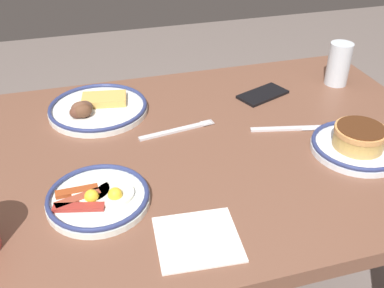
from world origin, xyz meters
TOP-DOWN VIEW (x-y plane):
  - dining_table at (0.00, 0.00)m, footprint 1.29×0.83m
  - plate_near_main at (0.19, -0.23)m, footprint 0.26×0.26m
  - plate_center_pancakes at (0.23, 0.14)m, footprint 0.21×0.21m
  - plate_far_companion at (-0.37, 0.12)m, footprint 0.21×0.21m
  - drinking_glass at (-0.52, -0.21)m, footprint 0.07×0.07m
  - cell_phone at (-0.27, -0.20)m, footprint 0.16×0.12m
  - paper_napkin at (0.07, 0.29)m, footprint 0.16×0.15m
  - fork_near at (0.01, -0.08)m, footprint 0.20×0.05m
  - butter_knife at (-0.28, -0.01)m, footprint 0.22×0.06m

SIDE VIEW (x-z plane):
  - dining_table at x=0.00m, z-range 0.26..1.01m
  - paper_napkin at x=0.07m, z-range 0.75..0.75m
  - butter_knife at x=-0.28m, z-range 0.75..0.75m
  - fork_near at x=0.01m, z-range 0.75..0.75m
  - cell_phone at x=-0.27m, z-range 0.75..0.76m
  - plate_center_pancakes at x=0.23m, z-range 0.74..0.78m
  - plate_near_main at x=0.19m, z-range 0.74..0.79m
  - plate_far_companion at x=-0.37m, z-range 0.74..0.80m
  - drinking_glass at x=-0.52m, z-range 0.74..0.87m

